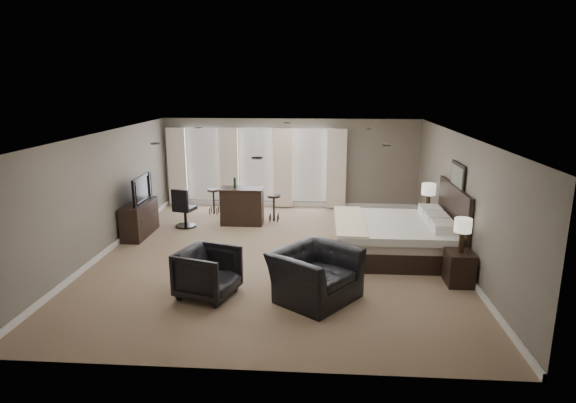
# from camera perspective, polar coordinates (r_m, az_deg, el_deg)

# --- Properties ---
(room) EXTENTS (7.60, 8.60, 2.64)m
(room) POSITION_cam_1_polar(r_m,az_deg,el_deg) (10.03, -1.30, 0.58)
(room) COLOR #856D54
(room) RESTS_ON ground
(window_bay) EXTENTS (5.25, 0.20, 2.30)m
(window_bay) POSITION_cam_1_polar(r_m,az_deg,el_deg) (14.17, -3.79, 4.11)
(window_bay) COLOR silver
(window_bay) RESTS_ON room
(bed) EXTENTS (2.42, 2.31, 1.54)m
(bed) POSITION_cam_1_polar(r_m,az_deg,el_deg) (10.45, 13.06, -2.25)
(bed) COLOR silver
(bed) RESTS_ON ground
(nightstand_near) EXTENTS (0.46, 0.57, 0.62)m
(nightstand_near) POSITION_cam_1_polar(r_m,az_deg,el_deg) (9.44, 19.63, -7.44)
(nightstand_near) COLOR black
(nightstand_near) RESTS_ON ground
(nightstand_far) EXTENTS (0.45, 0.55, 0.60)m
(nightstand_far) POSITION_cam_1_polar(r_m,az_deg,el_deg) (12.11, 16.07, -2.51)
(nightstand_far) COLOR black
(nightstand_far) RESTS_ON ground
(lamp_near) EXTENTS (0.31, 0.31, 0.64)m
(lamp_near) POSITION_cam_1_polar(r_m,az_deg,el_deg) (9.24, 19.94, -3.81)
(lamp_near) COLOR beige
(lamp_near) RESTS_ON nightstand_near
(lamp_far) EXTENTS (0.33, 0.33, 0.69)m
(lamp_far) POSITION_cam_1_polar(r_m,az_deg,el_deg) (11.95, 16.28, 0.45)
(lamp_far) COLOR beige
(lamp_far) RESTS_ON nightstand_far
(wall_art) EXTENTS (0.04, 0.96, 0.56)m
(wall_art) POSITION_cam_1_polar(r_m,az_deg,el_deg) (10.47, 19.43, 2.85)
(wall_art) COLOR slate
(wall_art) RESTS_ON room
(dresser) EXTENTS (0.46, 1.41, 0.82)m
(dresser) POSITION_cam_1_polar(r_m,az_deg,el_deg) (12.16, -17.16, -1.99)
(dresser) COLOR black
(dresser) RESTS_ON ground
(tv) EXTENTS (0.65, 1.13, 0.15)m
(tv) POSITION_cam_1_polar(r_m,az_deg,el_deg) (12.04, -17.33, 0.23)
(tv) COLOR black
(tv) RESTS_ON dresser
(armchair_near) EXTENTS (1.51, 1.60, 1.18)m
(armchair_near) POSITION_cam_1_polar(r_m,az_deg,el_deg) (8.24, 3.26, -7.69)
(armchair_near) COLOR black
(armchair_near) RESTS_ON ground
(armchair_far) EXTENTS (1.09, 1.13, 0.94)m
(armchair_far) POSITION_cam_1_polar(r_m,az_deg,el_deg) (8.49, -9.47, -8.06)
(armchair_far) COLOR black
(armchair_far) RESTS_ON ground
(bar_counter) EXTENTS (1.12, 0.58, 0.98)m
(bar_counter) POSITION_cam_1_polar(r_m,az_deg,el_deg) (12.57, -5.45, -0.53)
(bar_counter) COLOR black
(bar_counter) RESTS_ON ground
(bar_stool_left) EXTENTS (0.39, 0.39, 0.71)m
(bar_stool_left) POSITION_cam_1_polar(r_m,az_deg,el_deg) (13.69, -8.79, 0.01)
(bar_stool_left) COLOR black
(bar_stool_left) RESTS_ON ground
(bar_stool_right) EXTENTS (0.35, 0.35, 0.72)m
(bar_stool_right) POSITION_cam_1_polar(r_m,az_deg,el_deg) (12.81, -1.68, -0.79)
(bar_stool_right) COLOR black
(bar_stool_right) RESTS_ON ground
(desk_chair) EXTENTS (0.64, 0.64, 1.02)m
(desk_chair) POSITION_cam_1_polar(r_m,az_deg,el_deg) (12.54, -12.13, -0.70)
(desk_chair) COLOR black
(desk_chair) RESTS_ON ground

